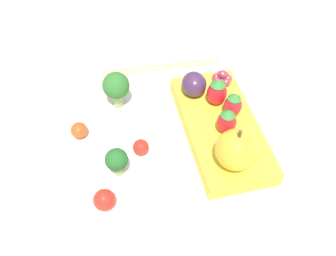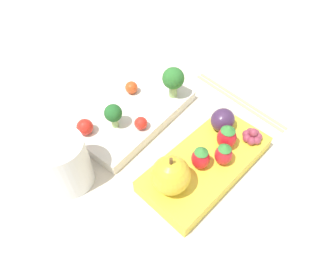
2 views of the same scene
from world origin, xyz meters
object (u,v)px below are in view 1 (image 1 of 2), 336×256
cherry_tomato_1 (79,130)px  strawberry_0 (227,121)px  apple (236,150)px  strawberry_1 (217,92)px  broccoli_floret_0 (117,160)px  cherry_tomato_0 (141,147)px  bento_box_savoury (113,151)px  cherry_tomato_2 (104,200)px  plum (194,84)px  bento_box_fruit (220,127)px  broccoli_floret_1 (116,87)px  grape_cluster (222,78)px  chopsticks_pair (161,66)px  strawberry_2 (234,106)px  drinking_cup (153,238)px

cherry_tomato_1 → strawberry_0: strawberry_0 is taller
apple → strawberry_1: 0.11m
broccoli_floret_0 → cherry_tomato_0: size_ratio=2.04×
strawberry_1 → bento_box_savoury: bearing=104.3°
cherry_tomato_0 → cherry_tomato_2: (-0.07, 0.06, 0.00)m
bento_box_savoury → plum: plum is taller
bento_box_fruit → cherry_tomato_1: bearing=82.0°
broccoli_floret_0 → plum: (0.12, -0.14, -0.00)m
broccoli_floret_1 → grape_cluster: 0.17m
cherry_tomato_2 → strawberry_0: strawberry_0 is taller
strawberry_0 → chopsticks_pair: size_ratio=0.20×
broccoli_floret_0 → strawberry_0: bearing=-79.0°
broccoli_floret_1 → cherry_tomato_0: size_ratio=2.73×
broccoli_floret_0 → broccoli_floret_1: 0.13m
cherry_tomato_2 → strawberry_2: size_ratio=0.67×
strawberry_1 → strawberry_2: 0.04m
cherry_tomato_0 → cherry_tomato_2: 0.09m
broccoli_floret_1 → strawberry_0: size_ratio=1.44×
broccoli_floret_0 → bento_box_fruit: bearing=-73.1°
cherry_tomato_2 → drinking_cup: bearing=-145.2°
grape_cluster → chopsticks_pair: size_ratio=0.15×
bento_box_fruit → bento_box_savoury: bearing=90.9°
strawberry_1 → plum: (0.03, 0.03, -0.00)m
cherry_tomato_1 → grape_cluster: size_ratio=0.73×
strawberry_2 → chopsticks_pair: 0.18m
broccoli_floret_0 → strawberry_2: (0.06, -0.18, -0.00)m
broccoli_floret_1 → cherry_tomato_1: broccoli_floret_1 is taller
cherry_tomato_0 → strawberry_2: (0.03, -0.14, 0.01)m
strawberry_2 → grape_cluster: strawberry_2 is taller
broccoli_floret_0 → strawberry_2: size_ratio=1.11×
strawberry_0 → strawberry_1: strawberry_1 is taller
strawberry_1 → plum: size_ratio=1.12×
cherry_tomato_0 → plum: 0.14m
bento_box_fruit → plum: (0.07, 0.02, 0.03)m
bento_box_fruit → strawberry_0: size_ratio=5.09×
bento_box_savoury → strawberry_0: strawberry_0 is taller
grape_cluster → drinking_cup: 0.29m
bento_box_fruit → strawberry_1: strawberry_1 is taller
cherry_tomato_0 → strawberry_1: 0.14m
broccoli_floret_0 → chopsticks_pair: 0.25m
grape_cluster → apple: bearing=166.5°
broccoli_floret_0 → chopsticks_pair: size_ratio=0.22×
cherry_tomato_2 → drinking_cup: (-0.07, -0.05, 0.01)m
broccoli_floret_0 → drinking_cup: drinking_cup is taller
broccoli_floret_0 → cherry_tomato_1: (0.08, 0.04, -0.02)m
strawberry_2 → broccoli_floret_0: bearing=107.3°
apple → plum: (0.14, 0.01, -0.01)m
cherry_tomato_2 → plum: (0.16, -0.16, 0.01)m
bento_box_fruit → strawberry_1: bearing=-6.7°
bento_box_fruit → strawberry_1: (0.04, -0.00, 0.04)m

